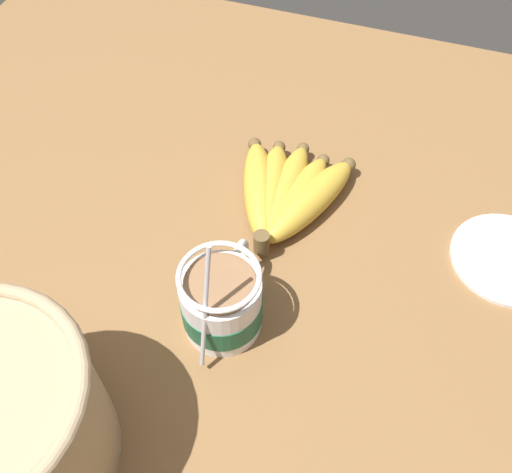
{
  "coord_description": "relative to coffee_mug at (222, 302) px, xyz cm",
  "views": [
    {
      "loc": [
        -32.41,
        -16.4,
        61.39
      ],
      "look_at": [
        7.04,
        -2.74,
        7.08
      ],
      "focal_mm": 40.0,
      "sensor_mm": 36.0,
      "label": 1
    }
  ],
  "objects": [
    {
      "name": "table",
      "position": [
        2.82,
        2.17,
        -5.66
      ],
      "size": [
        124.39,
        124.39,
        2.66
      ],
      "color": "brown",
      "rests_on": "ground"
    },
    {
      "name": "coffee_mug",
      "position": [
        0.0,
        0.0,
        0.0
      ],
      "size": [
        14.72,
        9.15,
        16.94
      ],
      "color": "silver",
      "rests_on": "table"
    },
    {
      "name": "banana_bunch",
      "position": [
        19.58,
        -1.23,
        -2.25
      ],
      "size": [
        20.38,
        17.73,
        4.46
      ],
      "color": "brown",
      "rests_on": "table"
    },
    {
      "name": "small_plate",
      "position": [
        19.85,
        -30.65,
        -4.03
      ],
      "size": [
        14.33,
        14.33,
        0.6
      ],
      "color": "white",
      "rests_on": "table"
    }
  ]
}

